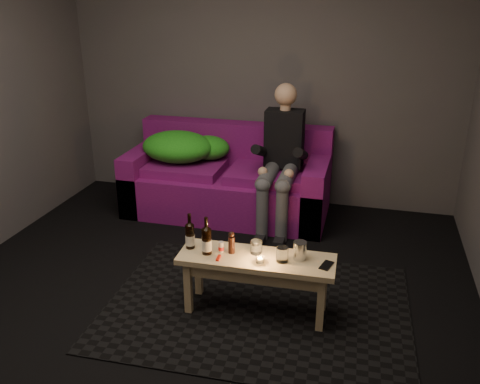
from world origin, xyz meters
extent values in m
plane|color=black|center=(0.00, 0.00, 0.00)|extent=(4.50, 4.50, 0.00)
plane|color=#524F52|center=(0.00, 2.25, 1.30)|extent=(4.00, 0.00, 4.00)
cube|color=black|center=(0.44, 0.21, 0.00)|extent=(2.17, 1.60, 0.01)
cube|color=#6C0E65|center=(-0.23, 1.77, 0.21)|extent=(1.98, 0.89, 0.42)
cube|color=#6C0E65|center=(-0.23, 2.11, 0.63)|extent=(1.98, 0.22, 0.44)
cube|color=#6C0E65|center=(-1.12, 1.77, 0.31)|extent=(0.20, 0.89, 0.61)
cube|color=#6C0E65|center=(0.66, 1.77, 0.31)|extent=(0.20, 0.89, 0.61)
cube|color=#6C0E65|center=(-0.65, 1.72, 0.46)|extent=(0.74, 0.59, 0.10)
cube|color=#6C0E65|center=(0.19, 1.72, 0.46)|extent=(0.74, 0.59, 0.10)
ellipsoid|color=#1A8D19|center=(-0.74, 1.77, 0.65)|extent=(0.71, 0.55, 0.30)
ellipsoid|color=#1A8D19|center=(-0.47, 1.91, 0.62)|extent=(0.44, 0.36, 0.24)
ellipsoid|color=#1A8D19|center=(-0.96, 1.89, 0.58)|extent=(0.32, 0.26, 0.16)
cube|color=black|center=(0.32, 1.82, 0.80)|extent=(0.36, 0.22, 0.54)
sphere|color=#DFAF8B|center=(0.32, 1.82, 1.22)|extent=(0.21, 0.21, 0.21)
cylinder|color=#4E5259|center=(0.23, 1.51, 0.53)|extent=(0.14, 0.50, 0.14)
cylinder|color=#4E5259|center=(0.41, 1.51, 0.53)|extent=(0.14, 0.50, 0.14)
cylinder|color=#4E5259|center=(0.23, 1.27, 0.25)|extent=(0.11, 0.11, 0.51)
cylinder|color=#4E5259|center=(0.41, 1.27, 0.25)|extent=(0.11, 0.11, 0.51)
cube|color=black|center=(0.23, 1.22, 0.03)|extent=(0.09, 0.22, 0.06)
cube|color=black|center=(0.41, 1.22, 0.03)|extent=(0.09, 0.22, 0.06)
cube|color=#E2C684|center=(0.44, 0.16, 0.42)|extent=(1.07, 0.37, 0.04)
cube|color=#E2C684|center=(0.44, 0.16, 0.35)|extent=(0.93, 0.29, 0.10)
cube|color=#E2C684|center=(-0.01, 0.02, 0.20)|extent=(0.05, 0.05, 0.40)
cube|color=#E2C684|center=(-0.02, 0.26, 0.20)|extent=(0.05, 0.05, 0.40)
cube|color=#E2C684|center=(0.89, 0.05, 0.20)|extent=(0.05, 0.05, 0.40)
cube|color=#E2C684|center=(0.89, 0.29, 0.20)|extent=(0.05, 0.05, 0.40)
cylinder|color=black|center=(-0.04, 0.17, 0.52)|extent=(0.06, 0.06, 0.18)
cylinder|color=white|center=(-0.04, 0.17, 0.50)|extent=(0.07, 0.07, 0.07)
cone|color=black|center=(-0.04, 0.17, 0.62)|extent=(0.06, 0.06, 0.03)
cylinder|color=black|center=(-0.04, 0.17, 0.65)|extent=(0.02, 0.02, 0.08)
cylinder|color=black|center=(0.10, 0.12, 0.53)|extent=(0.07, 0.07, 0.18)
cylinder|color=white|center=(0.10, 0.12, 0.50)|extent=(0.07, 0.07, 0.08)
cone|color=black|center=(0.10, 0.12, 0.63)|extent=(0.07, 0.07, 0.03)
cylinder|color=black|center=(0.10, 0.12, 0.66)|extent=(0.03, 0.03, 0.09)
cylinder|color=silver|center=(0.18, 0.16, 0.47)|extent=(0.05, 0.05, 0.08)
cylinder|color=black|center=(0.26, 0.17, 0.50)|extent=(0.06, 0.06, 0.12)
cylinder|color=white|center=(0.42, 0.21, 0.48)|extent=(0.10, 0.10, 0.09)
cylinder|color=white|center=(0.48, 0.09, 0.46)|extent=(0.06, 0.06, 0.04)
sphere|color=orange|center=(0.48, 0.09, 0.47)|extent=(0.02, 0.02, 0.02)
cylinder|color=white|center=(0.61, 0.14, 0.49)|extent=(0.10, 0.10, 0.10)
cylinder|color=#B7BABF|center=(0.72, 0.21, 0.50)|extent=(0.10, 0.10, 0.12)
cube|color=black|center=(0.91, 0.15, 0.44)|extent=(0.09, 0.14, 0.01)
cube|color=red|center=(0.19, 0.07, 0.44)|extent=(0.02, 0.08, 0.01)
camera|label=1|loc=(1.09, -2.80, 2.11)|focal=38.00mm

